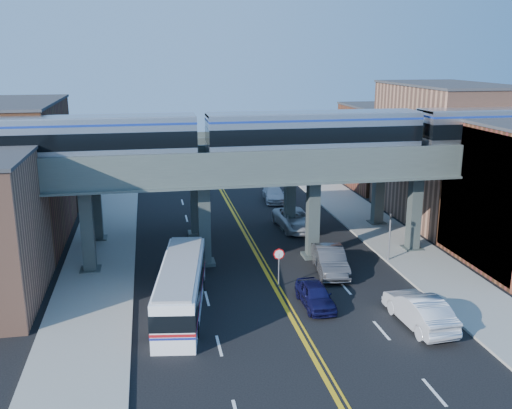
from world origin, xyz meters
TOP-DOWN VIEW (x-y plane):
  - ground at (0.00, 0.00)m, footprint 120.00×120.00m
  - sidewalk_west at (-11.50, 10.00)m, footprint 5.00×70.00m
  - sidewalk_east at (11.50, 10.00)m, footprint 5.00×70.00m
  - building_west_b at (-18.50, 16.00)m, footprint 8.00×14.00m
  - building_west_c at (-18.50, 29.00)m, footprint 8.00×10.00m
  - building_east_b at (18.50, 16.00)m, footprint 8.00×14.00m
  - building_east_c at (18.50, 29.00)m, footprint 8.00×10.00m
  - mural_panel at (14.55, 4.00)m, footprint 0.10×9.50m
  - elevated_viaduct_near at (0.00, 8.00)m, footprint 52.00×3.60m
  - elevated_viaduct_far at (0.00, 15.00)m, footprint 52.00×3.60m
  - transit_train at (3.90, 8.00)m, footprint 46.85×2.94m
  - stop_sign at (0.30, 3.00)m, footprint 0.76×0.09m
  - traffic_signal at (9.20, 6.00)m, footprint 0.15×0.18m
  - transit_bus at (-6.14, 0.64)m, footprint 3.86×10.83m
  - car_lane_a at (1.80, -0.27)m, footprint 1.75×4.23m
  - car_lane_b at (4.36, 4.78)m, footprint 2.55×5.59m
  - car_lane_c at (4.56, 15.14)m, footprint 3.15×6.16m
  - car_lane_d at (4.82, 24.86)m, footprint 2.45×5.20m
  - car_parked_curb at (6.79, -3.74)m, footprint 2.21×5.60m

SIDE VIEW (x-z plane):
  - ground at x=0.00m, z-range 0.00..0.00m
  - sidewalk_west at x=-11.50m, z-range 0.00..0.16m
  - sidewalk_east at x=11.50m, z-range 0.00..0.16m
  - car_lane_a at x=1.80m, z-range 0.00..1.43m
  - car_lane_d at x=4.82m, z-range 0.00..1.47m
  - car_lane_c at x=4.56m, z-range 0.00..1.67m
  - car_lane_b at x=4.36m, z-range 0.00..1.78m
  - car_parked_curb at x=6.79m, z-range 0.00..1.81m
  - transit_bus at x=-6.14m, z-range 0.04..2.77m
  - stop_sign at x=0.30m, z-range 0.44..3.07m
  - traffic_signal at x=9.20m, z-range 0.25..4.35m
  - building_west_c at x=-18.50m, z-range 0.00..8.00m
  - building_east_c at x=18.50m, z-range 0.00..9.00m
  - mural_panel at x=14.55m, z-range 0.00..9.50m
  - building_west_b at x=-18.50m, z-range 0.00..11.00m
  - building_east_b at x=18.50m, z-range 0.00..12.00m
  - elevated_viaduct_near at x=0.00m, z-range 2.77..10.17m
  - elevated_viaduct_far at x=0.00m, z-range 2.77..10.17m
  - transit_train at x=3.90m, z-range 7.54..10.96m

